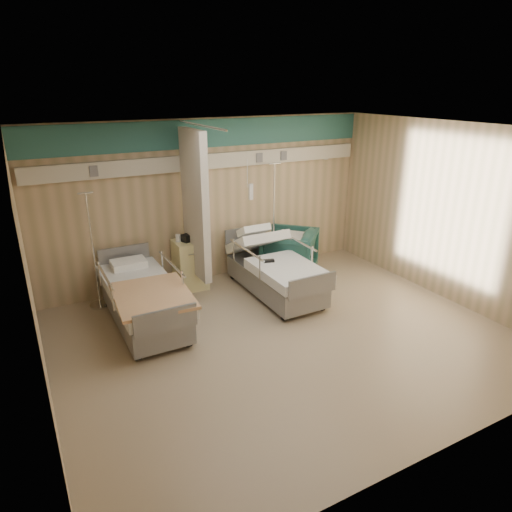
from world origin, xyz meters
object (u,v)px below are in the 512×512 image
(bed_right, at_px, (275,276))
(visitor_armchair, at_px, (289,253))
(bedside_cabinet, at_px, (190,264))
(iv_stand_right, at_px, (273,249))
(iv_stand_left, at_px, (98,284))
(bed_left, at_px, (144,304))

(bed_right, xyz_separation_m, visitor_armchair, (0.65, 0.60, 0.11))
(bedside_cabinet, height_order, iv_stand_right, iv_stand_right)
(visitor_armchair, relative_size, iv_stand_left, 0.51)
(bed_left, bearing_deg, iv_stand_right, 18.68)
(bed_right, distance_m, visitor_armchair, 0.89)
(visitor_armchair, xyz_separation_m, iv_stand_right, (-0.15, 0.31, -0.01))
(bed_right, xyz_separation_m, bed_left, (-2.20, 0.00, 0.00))
(bed_right, distance_m, iv_stand_left, 2.84)
(bed_left, bearing_deg, iv_stand_left, 117.34)
(bed_left, relative_size, iv_stand_right, 1.07)
(bedside_cabinet, relative_size, iv_stand_right, 0.42)
(bed_right, relative_size, iv_stand_right, 1.07)
(visitor_armchair, bearing_deg, iv_stand_left, -50.16)
(iv_stand_right, relative_size, iv_stand_left, 1.10)
(bed_right, relative_size, visitor_armchair, 2.31)
(bed_right, bearing_deg, bedside_cabinet, 141.95)
(bed_left, xyz_separation_m, visitor_armchair, (2.85, 0.60, 0.11))
(bed_left, distance_m, visitor_armchair, 2.91)
(bed_left, xyz_separation_m, bedside_cabinet, (1.05, 0.90, 0.11))
(bed_left, xyz_separation_m, iv_stand_right, (2.70, 0.91, 0.10))
(iv_stand_left, bearing_deg, bedside_cabinet, -1.06)
(bed_left, relative_size, bedside_cabinet, 2.54)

